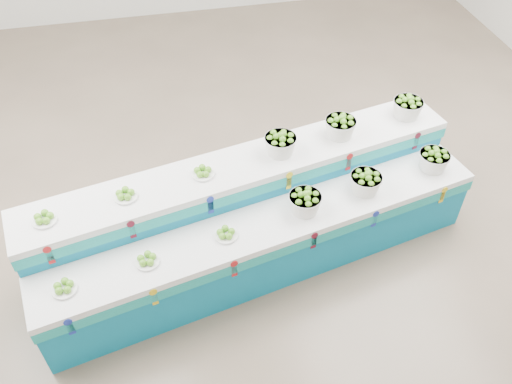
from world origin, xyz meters
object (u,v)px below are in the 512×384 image
Objects in this scene: basket_lower_left at (305,202)px; plate_upper_mid at (125,194)px; basket_upper_right at (408,107)px; display_stand at (256,218)px.

plate_upper_mid reaches higher than basket_lower_left.
basket_lower_left is at bearing -7.81° from plate_upper_mid.
plate_upper_mid is 3.03m from basket_upper_right.
plate_upper_mid is at bearing -168.24° from basket_upper_right.
display_stand is at bearing 156.14° from basket_lower_left.
plate_upper_mid is at bearing 166.70° from display_stand.
basket_lower_left is 1.65m from plate_upper_mid.
display_stand reaches higher than basket_lower_left.
display_stand is 14.15× the size of basket_lower_left.
plate_upper_mid is 0.70× the size of basket_upper_right.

